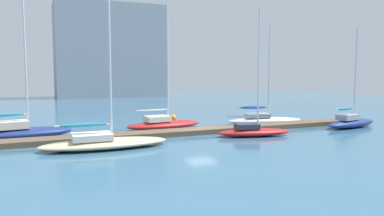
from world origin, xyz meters
TOP-DOWN VIEW (x-y plane):
  - ground_plane at (0.00, 0.00)m, footprint 120.00×120.00m
  - dock_pier at (0.00, 0.00)m, footprint 33.83×2.02m
  - dock_piling_far_end at (16.52, -0.86)m, footprint 0.28×0.28m
  - sailboat_0 at (-14.12, 2.93)m, footprint 7.70×3.43m
  - sailboat_1 at (-8.87, -3.22)m, footprint 8.76×3.04m
  - sailboat_2 at (-2.22, 3.50)m, footprint 7.48×3.15m
  - sailboat_3 at (3.26, -3.11)m, footprint 6.40×3.03m
  - sailboat_4 at (8.41, 2.96)m, footprint 8.18×3.77m
  - sailboat_5 at (14.44, -2.67)m, footprint 7.00×3.04m
  - mooring_buoy_orange at (0.41, 8.08)m, footprint 0.77×0.77m
  - harbor_building_distant at (2.52, 54.15)m, footprint 23.03×10.85m

SIDE VIEW (x-z plane):
  - ground_plane at x=0.00m, z-range 0.00..0.00m
  - dock_pier at x=0.00m, z-range 0.00..0.41m
  - mooring_buoy_orange at x=0.41m, z-range 0.00..0.77m
  - sailboat_3 at x=3.26m, z-range -4.61..5.60m
  - sailboat_4 at x=8.41m, z-range -4.46..5.46m
  - sailboat_1 at x=-8.87m, z-range -5.86..6.88m
  - sailboat_2 at x=-2.22m, z-range -5.56..6.66m
  - dock_piling_far_end at x=16.52m, z-range 0.00..1.12m
  - sailboat_5 at x=14.44m, z-range -4.10..5.25m
  - sailboat_0 at x=-14.12m, z-range -4.87..6.11m
  - harbor_building_distant at x=2.52m, z-range 0.00..20.08m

